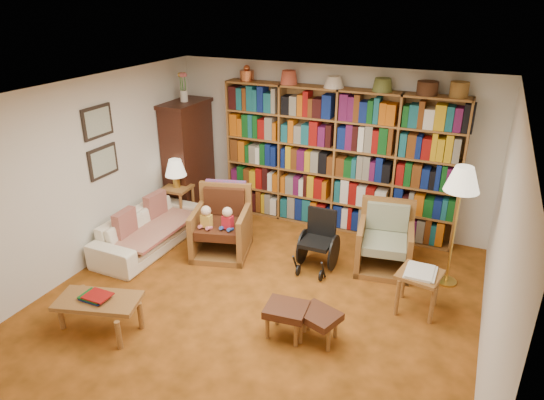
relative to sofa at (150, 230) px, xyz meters
The scene contains 23 objects.
floor 2.15m from the sofa, 15.85° to the right, with size 5.00×5.00×0.00m, color #AC581A.
ceiling 3.08m from the sofa, 15.85° to the right, with size 5.00×5.00×0.00m, color white.
wall_back 2.97m from the sofa, 43.09° to the left, with size 5.00×5.00×0.00m, color silver.
wall_front 3.83m from the sofa, 56.37° to the right, with size 5.00×5.00×0.00m, color silver.
wall_left 1.23m from the sofa, 127.70° to the right, with size 5.00×5.00×0.00m, color silver.
wall_right 4.69m from the sofa, ahead, with size 5.00×5.00×0.00m, color silver.
bookshelf 2.99m from the sofa, 37.82° to the left, with size 3.60×0.30×2.42m.
curio_cabinet 1.59m from the sofa, 98.23° to the left, with size 0.50×0.95×2.40m.
framed_pictures 1.45m from the sofa, 146.61° to the right, with size 0.03×0.52×0.97m.
sofa is the anchor object (origin of this frame).
sofa_throw 0.06m from the sofa, ahead, with size 0.74×1.39×0.04m, color beige.
cushion_left 0.41m from the sofa, 110.38° to the left, with size 0.12×0.39×0.39m, color maroon.
cushion_right 0.41m from the sofa, 110.38° to the right, with size 0.12×0.39×0.39m, color maroon.
side_table_lamp 0.91m from the sofa, 96.43° to the left, with size 0.44×0.44×0.60m.
table_lamp 1.10m from the sofa, 96.43° to the left, with size 0.34×0.34×0.46m.
armchair_leather 1.12m from the sofa, 18.58° to the left, with size 0.98×0.99×0.97m.
armchair_sage 3.38m from the sofa, 14.98° to the left, with size 0.84×0.86×0.90m.
wheelchair 2.48m from the sofa, 11.03° to the left, with size 0.47×0.66×0.82m.
floor_lamp 4.31m from the sofa, 10.61° to the left, with size 0.42×0.42×1.59m.
side_table_papers 3.83m from the sofa, ahead, with size 0.53×0.53×0.54m.
footstool_a 2.80m from the sofa, 21.91° to the right, with size 0.48×0.42×0.37m.
footstool_b 3.11m from the sofa, 18.46° to the right, with size 0.51×0.47×0.35m.
coffee_table 1.91m from the sofa, 69.33° to the right, with size 0.99×0.69×0.44m.
Camera 1 is at (2.17, -4.46, 3.48)m, focal length 32.00 mm.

